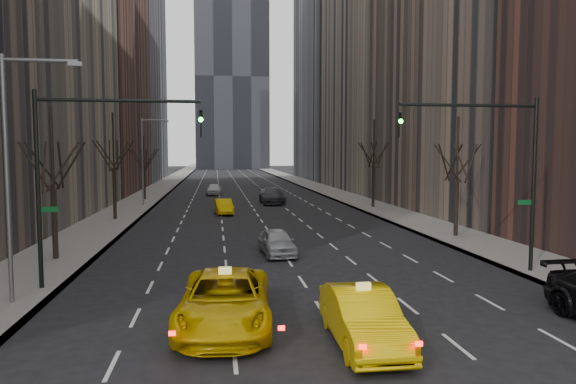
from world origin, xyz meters
name	(u,v)px	position (x,y,z in m)	size (l,w,h in m)	color
sidewalk_left	(159,189)	(-12.25, 70.00, 0.07)	(4.50, 320.00, 0.15)	slate
sidewalk_right	(317,187)	(12.25, 70.00, 0.07)	(4.50, 320.00, 0.15)	slate
bld_left_far	(85,34)	(-21.50, 66.00, 22.00)	(14.00, 28.00, 44.00)	brown
bld_left_deep	(122,27)	(-21.50, 96.00, 30.00)	(14.00, 30.00, 60.00)	slate
bld_right_far	(388,19)	(21.50, 64.00, 25.00)	(14.00, 28.00, 50.00)	#9D9278
bld_right_deep	(338,38)	(21.50, 95.00, 29.00)	(14.00, 30.00, 58.00)	slate
tree_lw_b	(54,190)	(-12.00, 18.00, 3.72)	(3.36, 3.50, 7.82)	black
tree_lw_c	(114,172)	(-12.00, 34.00, 4.04)	(3.36, 3.50, 8.74)	black
tree_lw_d	(144,170)	(-12.00, 52.00, 3.56)	(3.36, 3.50, 7.36)	black
tree_rw_b	(457,182)	(12.00, 22.00, 3.72)	(3.36, 3.50, 7.82)	black
tree_rw_c	(374,168)	(12.00, 40.00, 4.04)	(3.36, 3.50, 8.74)	black
traffic_mast_left	(81,156)	(-9.11, 12.00, 5.49)	(6.69, 0.39, 8.00)	black
traffic_mast_right	(500,156)	(9.11, 12.00, 5.49)	(6.69, 0.39, 8.00)	black
streetlight_near	(16,153)	(-10.84, 10.00, 5.62)	(2.83, 0.22, 9.00)	slate
streetlight_far	(146,152)	(-10.84, 45.00, 5.62)	(2.83, 0.22, 9.00)	slate
taxi_suv	(225,300)	(-3.46, 6.63, 0.87)	(2.90, 6.30, 1.75)	#D7AB04
taxi_sedan	(363,317)	(0.54, 4.54, 0.82)	(1.73, 4.96, 1.63)	#E9BB04
silver_sedan_ahead	(277,242)	(-0.40, 18.03, 0.71)	(1.68, 4.18, 1.42)	#9FA2A6
far_taxi	(224,207)	(-3.03, 37.14, 0.69)	(1.46, 4.18, 1.38)	#F2BD05
far_suv_grey	(272,196)	(2.40, 46.07, 0.88)	(2.46, 6.05, 1.76)	#313036
far_car_white	(214,189)	(-3.93, 58.34, 0.76)	(1.80, 4.47, 1.52)	silver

